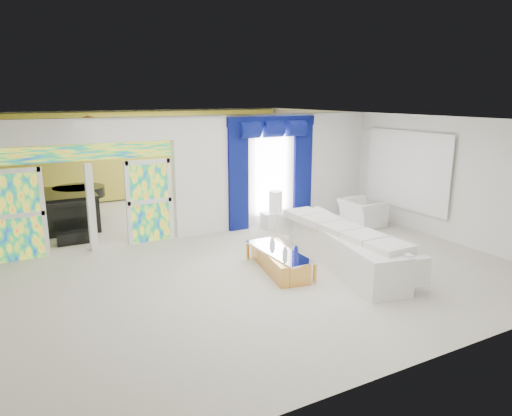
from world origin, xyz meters
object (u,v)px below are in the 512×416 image
armchair (362,213)px  grand_piano (66,210)px  white_sofa (342,247)px  console_table (285,219)px  coffee_table (279,261)px

armchair → grand_piano: 8.02m
white_sofa → grand_piano: 7.48m
white_sofa → armchair: white_sofa is taller
console_table → grand_piano: 5.91m
coffee_table → armchair: (3.76, 1.83, 0.15)m
white_sofa → armchair: bearing=52.4°
console_table → grand_piano: bearing=152.1°
console_table → armchair: 2.13m
coffee_table → grand_piano: (-3.38, 5.49, 0.28)m
coffee_table → grand_piano: size_ratio=0.94×
console_table → grand_piano: size_ratio=0.67×
coffee_table → armchair: size_ratio=1.66×
armchair → white_sofa: bearing=131.8°
white_sofa → coffee_table: size_ratio=2.13×
white_sofa → console_table: white_sofa is taller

